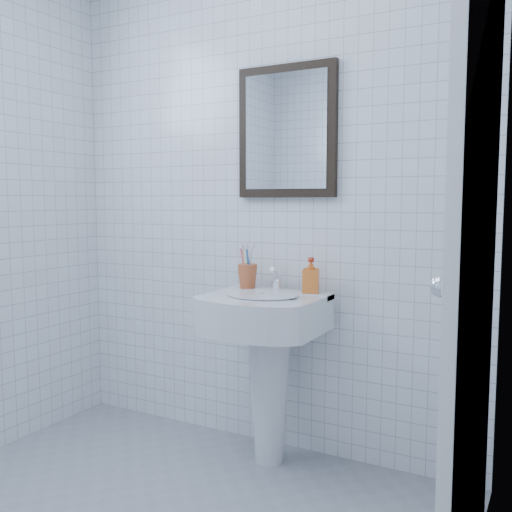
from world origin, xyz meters
The scene contains 10 objects.
wall_back centered at (0.00, 1.20, 1.25)m, with size 2.20×0.02×2.50m, color white.
wall_right centered at (1.10, 0.00, 1.25)m, with size 0.02×2.40×2.50m, color white.
washbasin centered at (0.14, 0.98, 0.54)m, with size 0.53×0.39×0.81m.
faucet centered at (0.14, 1.08, 0.85)m, with size 0.05×0.10×0.12m.
toothbrush_cup centered at (-0.02, 1.08, 0.86)m, with size 0.10×0.10×0.12m, color #BB562C, non-canonical shape.
soap_dispenser centered at (0.31, 1.10, 0.88)m, with size 0.07×0.07×0.16m, color #DC5215.
wall_mirror centered at (0.14, 1.18, 1.55)m, with size 0.50×0.04×0.62m.
bathroom_door centered at (1.08, 0.55, 1.00)m, with size 0.04×0.80×2.00m, color white.
towel_ring centered at (1.06, 0.73, 1.05)m, with size 0.18×0.18×0.01m, color white.
hand_towel centered at (1.04, 0.73, 0.87)m, with size 0.03×0.16×0.38m, color silver.
Camera 1 is at (1.32, -1.29, 1.23)m, focal length 40.00 mm.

